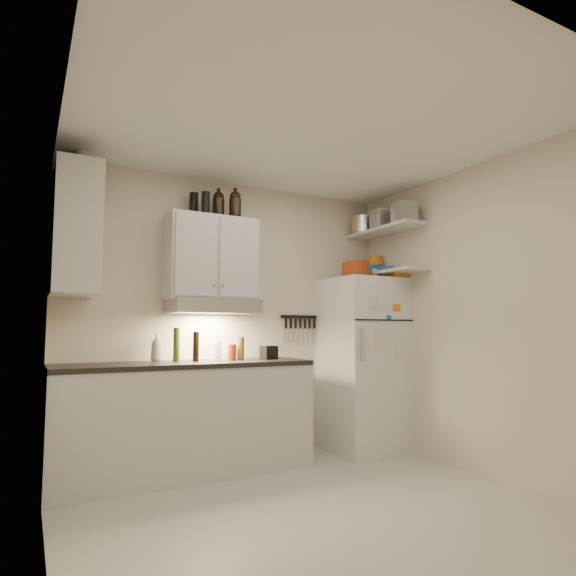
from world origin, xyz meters
name	(u,v)px	position (x,y,z in m)	size (l,w,h in m)	color
floor	(320,514)	(0.00, 0.00, -0.01)	(3.20, 3.00, 0.02)	beige
ceiling	(318,126)	(0.00, 0.00, 2.61)	(3.20, 3.00, 0.02)	white
back_wall	(234,318)	(0.00, 1.51, 1.30)	(3.20, 0.02, 2.60)	beige
left_wall	(55,308)	(-1.61, 0.00, 1.30)	(0.02, 3.00, 2.60)	beige
right_wall	(482,316)	(1.61, 0.00, 1.30)	(0.02, 3.00, 2.60)	beige
base_cabinet	(186,421)	(-0.55, 1.20, 0.44)	(2.10, 0.60, 0.88)	silver
countertop	(187,364)	(-0.55, 1.20, 0.90)	(2.10, 0.62, 0.04)	black
upper_cabinet	(211,259)	(-0.30, 1.33, 1.83)	(0.80, 0.33, 0.75)	silver
side_cabinet	(76,230)	(-1.44, 1.20, 1.95)	(0.33, 0.55, 1.00)	silver
range_hood	(213,307)	(-0.30, 1.27, 1.39)	(0.76, 0.46, 0.12)	silver
fridge	(363,364)	(1.25, 1.16, 0.85)	(0.70, 0.68, 1.70)	white
shelf_hi	(385,231)	(1.45, 1.02, 2.20)	(0.30, 0.95, 0.03)	silver
shelf_lo	(386,273)	(1.45, 1.02, 1.76)	(0.30, 0.95, 0.03)	silver
knife_strip	(299,317)	(0.70, 1.49, 1.32)	(0.42, 0.02, 0.03)	black
dutch_oven	(356,270)	(1.13, 1.11, 1.78)	(0.27, 0.27, 0.16)	#983011
book_stack	(396,275)	(1.52, 0.96, 1.74)	(0.19, 0.24, 0.08)	orange
spice_jar	(374,274)	(1.34, 1.07, 1.75)	(0.06, 0.06, 0.10)	silver
stock_pot	(363,225)	(1.39, 1.31, 2.30)	(0.25, 0.25, 0.18)	silver
tin_a	(381,219)	(1.38, 1.00, 2.31)	(0.18, 0.16, 0.18)	#AAAAAD
tin_b	(404,213)	(1.41, 0.69, 2.31)	(0.19, 0.19, 0.19)	#AAAAAD
bowl_teal	(372,270)	(1.49, 1.29, 1.82)	(0.24, 0.24, 0.09)	#1C5B9A
bowl_orange	(375,263)	(1.52, 1.28, 1.90)	(0.19, 0.19, 0.06)	orange
bowl_yellow	(375,259)	(1.52, 1.28, 1.95)	(0.15, 0.15, 0.05)	#C18222
plates	(386,270)	(1.48, 1.07, 1.80)	(0.22, 0.22, 0.05)	#1C5B9A
growler_a	(218,205)	(-0.24, 1.34, 2.33)	(0.11, 0.11, 0.26)	black
growler_b	(235,204)	(-0.11, 1.26, 2.33)	(0.11, 0.11, 0.26)	black
thermos_a	(206,204)	(-0.38, 1.28, 2.31)	(0.07, 0.07, 0.21)	black
thermos_b	(194,205)	(-0.45, 1.40, 2.31)	(0.08, 0.08, 0.23)	black
side_jar	(82,161)	(-1.40, 1.29, 2.53)	(0.12, 0.12, 0.16)	silver
soap_bottle	(156,346)	(-0.77, 1.35, 1.05)	(0.10, 0.10, 0.26)	silver
pepper_mill	(241,348)	(-0.06, 1.22, 1.02)	(0.06, 0.06, 0.20)	brown
oil_bottle	(176,344)	(-0.61, 1.30, 1.06)	(0.06, 0.06, 0.29)	#365B16
vinegar_bottle	(196,347)	(-0.46, 1.22, 1.05)	(0.05, 0.05, 0.25)	black
clear_bottle	(218,351)	(-0.24, 1.29, 1.00)	(0.05, 0.05, 0.16)	silver
red_jar	(232,352)	(-0.14, 1.20, 0.99)	(0.07, 0.07, 0.14)	#983011
caddy	(269,353)	(0.22, 1.21, 0.98)	(0.14, 0.10, 0.12)	black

